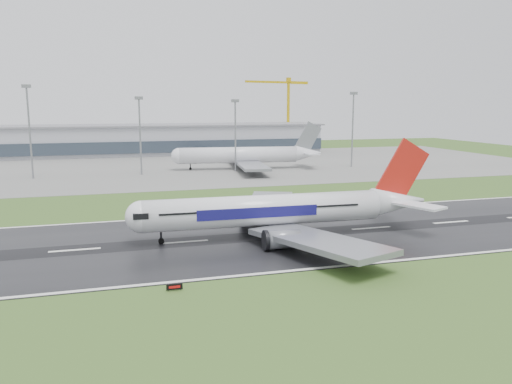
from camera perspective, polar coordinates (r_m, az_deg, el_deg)
name	(u,v)px	position (r m, az deg, el deg)	size (l,w,h in m)	color
ground	(75,251)	(97.62, -19.85, -6.26)	(520.00, 520.00, 0.00)	#31511D
runway	(75,250)	(97.61, -19.85, -6.23)	(400.00, 45.00, 0.10)	black
apron	(94,168)	(220.47, -17.86, 2.56)	(400.00, 130.00, 0.08)	slate
terminal	(97,141)	(279.52, -17.61, 5.55)	(240.00, 36.00, 15.00)	#9698A1
main_airliner	(286,191)	(100.02, 3.38, 0.15)	(62.17, 59.21, 18.35)	white
parked_airliner	(245,146)	(207.16, -1.27, 5.19)	(63.41, 59.04, 18.59)	silver
tower_crane	(288,113)	(312.11, 3.67, 8.92)	(43.09, 2.35, 42.68)	#C79D0A
runway_sign	(174,287)	(73.61, -9.23, -10.60)	(2.30, 0.26, 1.04)	black
floodmast_2	(30,134)	(196.01, -24.25, 6.01)	(0.64, 0.64, 32.00)	gray
floodmast_3	(140,138)	(194.47, -12.98, 6.02)	(0.64, 0.64, 28.07)	gray
floodmast_4	(235,137)	(199.90, -2.35, 6.22)	(0.64, 0.64, 27.15)	gray
floodmast_5	(353,131)	(217.58, 10.88, 6.77)	(0.64, 0.64, 30.37)	gray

